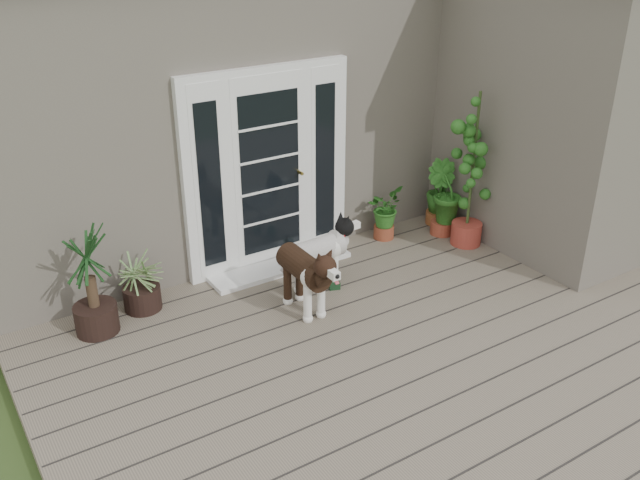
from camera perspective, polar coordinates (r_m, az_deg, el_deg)
deck at (r=6.29m, az=7.52°, el=-9.60°), size 6.20×4.60×0.12m
house_main at (r=9.03m, az=-9.64°, el=11.87°), size 7.40×4.00×3.10m
house_wing at (r=8.30m, az=18.98°, el=9.58°), size 1.60×2.40×3.10m
door_unit at (r=7.28m, az=-4.30°, el=5.79°), size 1.90×0.14×2.15m
door_step at (r=7.55m, az=-3.30°, el=-2.15°), size 1.60×0.40×0.05m
brindle_dog at (r=6.62m, az=-1.33°, el=-3.22°), size 0.36×0.84×0.70m
white_dog at (r=6.99m, az=-0.26°, el=-1.73°), size 0.81×0.38×0.66m
spider_plant at (r=6.89m, az=-14.59°, el=-3.16°), size 0.69×0.69×0.64m
yucca at (r=6.54m, az=-18.39°, el=-3.14°), size 0.97×0.97×1.09m
herb_a at (r=8.15m, az=5.32°, el=1.91°), size 0.59×0.59×0.54m
herb_b at (r=8.32m, az=10.10°, el=2.66°), size 0.63×0.63×0.68m
herb_c at (r=8.61m, az=9.78°, el=3.22°), size 0.51×0.51×0.60m
sapling at (r=7.91m, az=12.45°, el=5.79°), size 0.59×0.59×1.86m
clog_left at (r=7.65m, az=-0.76°, el=-1.56°), size 0.18×0.31×0.09m
clog_right at (r=7.23m, az=1.01°, el=-3.26°), size 0.26×0.36×0.10m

